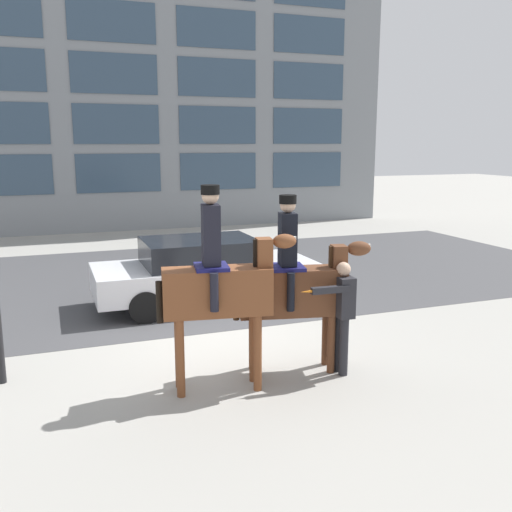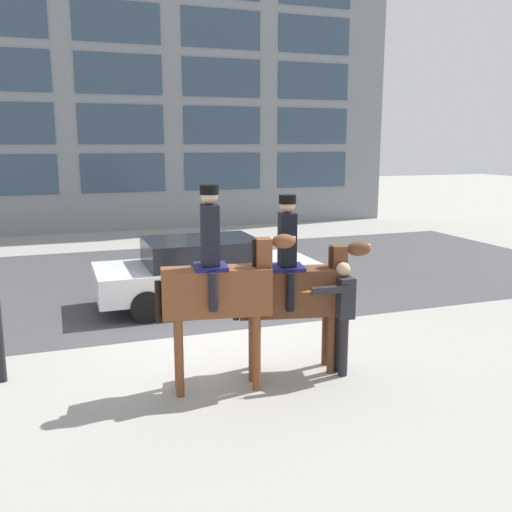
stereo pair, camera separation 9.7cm
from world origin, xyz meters
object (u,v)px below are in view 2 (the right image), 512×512
(mounted_horse_companion, at_px, (294,286))
(street_car_near_lane, at_px, (205,270))
(pedestrian_bystander, at_px, (341,309))
(mounted_horse_lead, at_px, (219,285))

(mounted_horse_companion, relative_size, street_car_near_lane, 0.58)
(mounted_horse_companion, xyz_separation_m, pedestrian_bystander, (0.58, -0.33, -0.31))
(pedestrian_bystander, xyz_separation_m, street_car_near_lane, (-0.89, 4.14, -0.25))
(mounted_horse_lead, relative_size, mounted_horse_companion, 1.07)
(street_car_near_lane, bearing_deg, pedestrian_bystander, -77.82)
(mounted_horse_companion, height_order, street_car_near_lane, mounted_horse_companion)
(pedestrian_bystander, bearing_deg, mounted_horse_lead, -0.19)
(mounted_horse_companion, xyz_separation_m, street_car_near_lane, (-0.31, 3.81, -0.56))
(mounted_horse_lead, xyz_separation_m, mounted_horse_companion, (1.17, 0.23, -0.16))
(mounted_horse_lead, xyz_separation_m, pedestrian_bystander, (1.75, -0.10, -0.47))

